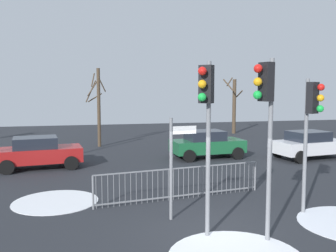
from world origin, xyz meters
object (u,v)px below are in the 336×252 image
(traffic_light_rear_left, at_px, (311,116))
(car_white_trailing, at_px, (309,144))
(traffic_light_rear_right, at_px, (206,110))
(bare_tree_right, at_px, (98,105))
(direction_sign_post, at_px, (173,163))
(bare_tree_centre, at_px, (234,105))
(car_red_near, at_px, (38,152))
(traffic_light_mid_right, at_px, (266,109))
(car_green_far, at_px, (207,144))

(traffic_light_rear_left, distance_m, car_white_trailing, 9.55)
(traffic_light_rear_right, xyz_separation_m, bare_tree_right, (-1.91, 15.52, -0.52))
(direction_sign_post, xyz_separation_m, bare_tree_centre, (9.76, 18.74, 0.77))
(traffic_light_rear_right, height_order, car_red_near, traffic_light_rear_right)
(traffic_light_mid_right, bearing_deg, car_red_near, 17.81)
(traffic_light_mid_right, relative_size, car_white_trailing, 1.09)
(bare_tree_right, bearing_deg, car_white_trailing, -32.59)
(car_white_trailing, relative_size, bare_tree_centre, 0.86)
(car_red_near, height_order, bare_tree_right, bare_tree_right)
(car_green_far, bearing_deg, traffic_light_rear_left, -94.18)
(car_green_far, distance_m, bare_tree_centre, 11.69)
(traffic_light_rear_left, xyz_separation_m, car_white_trailing, (5.20, 7.73, -2.14))
(traffic_light_rear_right, distance_m, car_green_far, 11.03)
(car_green_far, bearing_deg, car_red_near, -178.88)
(bare_tree_centre, xyz_separation_m, bare_tree_right, (-11.21, -4.68, 0.27))
(car_green_far, bearing_deg, car_white_trailing, -19.61)
(traffic_light_rear_left, xyz_separation_m, direction_sign_post, (-3.97, 0.46, -1.29))
(traffic_light_rear_left, distance_m, bare_tree_centre, 20.05)
(bare_tree_right, bearing_deg, direction_sign_post, -84.09)
(car_red_near, bearing_deg, direction_sign_post, -67.69)
(direction_sign_post, bearing_deg, traffic_light_rear_right, -78.24)
(traffic_light_rear_right, bearing_deg, direction_sign_post, -31.64)
(direction_sign_post, bearing_deg, traffic_light_mid_right, -54.07)
(traffic_light_mid_right, xyz_separation_m, car_green_far, (2.24, 10.68, -2.44))
(traffic_light_rear_left, distance_m, car_green_far, 9.41)
(direction_sign_post, relative_size, car_white_trailing, 0.72)
(traffic_light_mid_right, distance_m, car_white_trailing, 12.11)
(traffic_light_rear_left, relative_size, car_red_near, 1.00)
(traffic_light_mid_right, bearing_deg, bare_tree_right, -2.97)
(traffic_light_mid_right, distance_m, traffic_light_rear_left, 2.71)
(car_green_far, bearing_deg, bare_tree_centre, 55.96)
(traffic_light_rear_right, distance_m, car_white_trailing, 12.57)
(car_white_trailing, bearing_deg, traffic_light_rear_right, -143.26)
(traffic_light_rear_left, bearing_deg, traffic_light_mid_right, 9.83)
(traffic_light_rear_left, relative_size, car_green_far, 1.01)
(bare_tree_centre, bearing_deg, car_red_near, -142.79)
(car_white_trailing, xyz_separation_m, bare_tree_centre, (0.59, 11.47, 1.62))
(traffic_light_mid_right, relative_size, traffic_light_rear_left, 1.10)
(traffic_light_rear_right, bearing_deg, car_green_far, -68.02)
(traffic_light_mid_right, relative_size, bare_tree_right, 0.88)
(traffic_light_rear_right, bearing_deg, car_red_near, -21.26)
(bare_tree_centre, bearing_deg, traffic_light_mid_right, -111.15)
(car_red_near, xyz_separation_m, bare_tree_centre, (14.22, 10.80, 1.62))
(traffic_light_mid_right, xyz_separation_m, car_red_near, (-6.21, 9.91, -2.44))
(traffic_light_rear_right, distance_m, traffic_light_mid_right, 1.39)
(direction_sign_post, xyz_separation_m, car_green_far, (3.98, 8.71, -0.85))
(traffic_light_rear_right, relative_size, bare_tree_centre, 0.93)
(traffic_light_rear_left, height_order, direction_sign_post, traffic_light_rear_left)
(car_red_near, height_order, car_white_trailing, same)
(traffic_light_rear_right, height_order, traffic_light_rear_left, traffic_light_rear_right)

